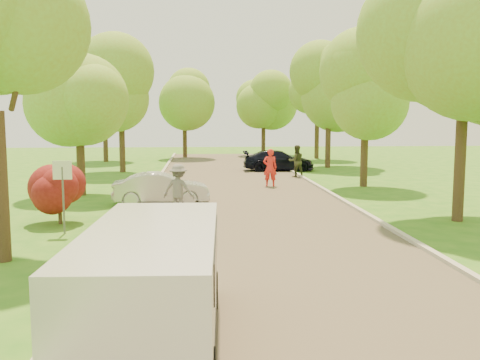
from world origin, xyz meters
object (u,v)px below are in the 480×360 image
object	(u,v)px
longboard	(179,215)
dark_sedan	(278,161)
skateboarder	(179,189)
silver_sedan	(161,188)
street_sign	(63,181)
person_olive	(296,161)
minivan	(153,284)
person_striped	(270,168)

from	to	relation	value
longboard	dark_sedan	bearing A→B (deg)	-90.53
dark_sedan	skateboarder	distance (m)	16.82
dark_sedan	longboard	world-z (taller)	dark_sedan
silver_sedan	skateboarder	bearing A→B (deg)	-168.17
street_sign	person_olive	bearing A→B (deg)	56.33
silver_sedan	minivan	bearing A→B (deg)	-179.54
minivan	person_olive	bearing A→B (deg)	76.86
minivan	dark_sedan	xyz separation A→B (m)	(5.80, 26.13, -0.30)
dark_sedan	person_striped	xyz separation A→B (m)	(-1.58, -7.77, 0.28)
minivan	dark_sedan	bearing A→B (deg)	79.99
minivan	longboard	size ratio (longest dim) A/B	5.33
longboard	skateboarder	bearing A→B (deg)	-43.79
minivan	silver_sedan	xyz separation A→B (m)	(-0.80, 13.38, -0.33)
minivan	dark_sedan	world-z (taller)	minivan
longboard	skateboarder	size ratio (longest dim) A/B	0.53
person_striped	person_olive	size ratio (longest dim) A/B	1.02
street_sign	person_striped	distance (m)	12.75
minivan	longboard	bearing A→B (deg)	92.51
minivan	skateboarder	xyz separation A→B (m)	(-0.00, 10.35, 0.03)
silver_sedan	dark_sedan	xyz separation A→B (m)	(6.60, 12.75, 0.03)
dark_sedan	person_olive	world-z (taller)	person_olive
minivan	person_olive	xyz separation A→B (m)	(6.30, 22.49, -0.04)
silver_sedan	person_olive	world-z (taller)	person_olive
minivan	person_striped	bearing A→B (deg)	79.56
street_sign	skateboarder	size ratio (longest dim) A/B	1.25
person_olive	street_sign	bearing A→B (deg)	48.38
minivan	longboard	distance (m)	10.38
longboard	skateboarder	xyz separation A→B (m)	(-0.00, 0.00, 0.89)
minivan	skateboarder	bearing A→B (deg)	92.51
dark_sedan	skateboarder	world-z (taller)	skateboarder
person_olive	person_striped	bearing A→B (deg)	55.37
minivan	longboard	world-z (taller)	minivan
silver_sedan	person_striped	world-z (taller)	person_striped
minivan	person_olive	size ratio (longest dim) A/B	2.68
street_sign	person_striped	size ratio (longest dim) A/B	1.15
street_sign	silver_sedan	size ratio (longest dim) A/B	0.57
street_sign	minivan	size ratio (longest dim) A/B	0.44
street_sign	dark_sedan	bearing A→B (deg)	63.25
person_olive	dark_sedan	bearing A→B (deg)	-90.13
minivan	street_sign	bearing A→B (deg)	114.73
skateboarder	person_striped	xyz separation A→B (m)	(4.22, 8.01, -0.04)
street_sign	minivan	xyz separation A→B (m)	(3.30, -8.08, -0.61)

